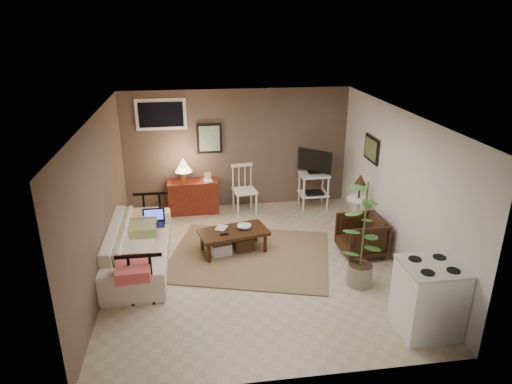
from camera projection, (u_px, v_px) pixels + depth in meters
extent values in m
plane|color=#C1B293|center=(255.00, 264.00, 7.28)|extent=(5.00, 5.00, 0.00)
cube|color=black|center=(209.00, 138.00, 8.97)|extent=(0.50, 0.03, 0.60)
cube|color=black|center=(372.00, 149.00, 7.99)|extent=(0.03, 0.60, 0.45)
cube|color=white|center=(161.00, 114.00, 8.67)|extent=(0.96, 0.03, 0.60)
cube|color=#866A4E|center=(250.00, 256.00, 7.51)|extent=(3.00, 2.65, 0.02)
cube|color=#3A1F0F|center=(233.00, 232.00, 7.51)|extent=(1.21, 0.80, 0.06)
cylinder|color=#3A1F0F|center=(209.00, 253.00, 7.23)|extent=(0.06, 0.06, 0.35)
cylinder|color=#3A1F0F|center=(265.00, 243.00, 7.56)|extent=(0.06, 0.06, 0.35)
cylinder|color=#3A1F0F|center=(202.00, 242.00, 7.61)|extent=(0.06, 0.06, 0.35)
cylinder|color=#3A1F0F|center=(256.00, 233.00, 7.93)|extent=(0.06, 0.06, 0.35)
cube|color=black|center=(224.00, 234.00, 7.35)|extent=(0.15, 0.08, 0.02)
cube|color=#4B361B|center=(243.00, 244.00, 7.65)|extent=(0.38, 0.34, 0.24)
cube|color=silver|center=(220.00, 248.00, 7.53)|extent=(0.38, 0.34, 0.20)
imported|color=#F1E1D0|center=(138.00, 239.00, 7.11)|extent=(0.68, 2.32, 0.91)
cube|color=black|center=(154.00, 225.00, 7.43)|extent=(0.36, 0.25, 0.02)
cube|color=black|center=(154.00, 215.00, 7.50)|extent=(0.36, 0.02, 0.22)
cube|color=#364BF6|center=(154.00, 215.00, 7.49)|extent=(0.30, 0.00, 0.18)
cube|color=maroon|center=(193.00, 196.00, 9.12)|extent=(0.99, 0.44, 0.66)
cylinder|color=#B98747|center=(184.00, 177.00, 8.90)|extent=(0.11, 0.11, 0.22)
cone|color=beige|center=(183.00, 165.00, 8.81)|extent=(0.33, 0.33, 0.26)
cube|color=tan|center=(207.00, 176.00, 9.03)|extent=(0.13, 0.02, 0.16)
cube|color=white|center=(245.00, 191.00, 9.05)|extent=(0.50, 0.50, 0.04)
cylinder|color=white|center=(238.00, 207.00, 8.91)|extent=(0.04, 0.04, 0.44)
cylinder|color=white|center=(256.00, 204.00, 9.01)|extent=(0.04, 0.04, 0.44)
cylinder|color=white|center=(233.00, 200.00, 9.25)|extent=(0.04, 0.04, 0.44)
cylinder|color=white|center=(251.00, 198.00, 9.35)|extent=(0.04, 0.04, 0.44)
cube|color=white|center=(242.00, 165.00, 9.05)|extent=(0.44, 0.11, 0.06)
cube|color=white|center=(314.00, 174.00, 9.21)|extent=(0.57, 0.47, 0.04)
cube|color=white|center=(313.00, 194.00, 9.36)|extent=(0.57, 0.47, 0.03)
cylinder|color=white|center=(304.00, 194.00, 9.12)|extent=(0.04, 0.04, 0.73)
cylinder|color=white|center=(328.00, 193.00, 9.19)|extent=(0.04, 0.04, 0.73)
cylinder|color=white|center=(299.00, 188.00, 9.49)|extent=(0.04, 0.04, 0.73)
cylinder|color=white|center=(322.00, 186.00, 9.55)|extent=(0.04, 0.04, 0.73)
cube|color=black|center=(314.00, 172.00, 9.20)|extent=(0.26, 0.15, 0.03)
cube|color=black|center=(315.00, 161.00, 9.11)|extent=(0.58, 0.52, 0.44)
cube|color=#F28D5E|center=(315.00, 161.00, 9.11)|extent=(0.47, 0.42, 0.35)
cube|color=black|center=(314.00, 194.00, 9.31)|extent=(0.36, 0.26, 0.10)
cylinder|color=white|center=(356.00, 232.00, 8.32)|extent=(0.30, 0.30, 0.03)
cylinder|color=white|center=(357.00, 216.00, 8.20)|extent=(0.06, 0.06, 0.63)
cylinder|color=white|center=(359.00, 199.00, 8.08)|extent=(0.42, 0.42, 0.03)
cylinder|color=black|center=(359.00, 191.00, 8.02)|extent=(0.04, 0.04, 0.27)
cone|color=#361E16|center=(360.00, 180.00, 7.95)|extent=(0.21, 0.21, 0.19)
imported|color=black|center=(362.00, 234.00, 7.48)|extent=(0.67, 0.71, 0.71)
cylinder|color=#A39281|center=(359.00, 274.00, 6.67)|extent=(0.37, 0.37, 0.33)
cylinder|color=#4C602D|center=(364.00, 225.00, 6.38)|extent=(0.02, 0.02, 1.27)
cube|color=white|center=(428.00, 299.00, 5.60)|extent=(0.70, 0.65, 0.90)
cube|color=silver|center=(434.00, 266.00, 5.43)|extent=(0.72, 0.67, 0.03)
cylinder|color=black|center=(428.00, 273.00, 5.26)|extent=(0.16, 0.16, 0.01)
cylinder|color=black|center=(454.00, 270.00, 5.30)|extent=(0.16, 0.16, 0.01)
cylinder|color=black|center=(415.00, 259.00, 5.55)|extent=(0.16, 0.16, 0.01)
cylinder|color=black|center=(439.00, 257.00, 5.59)|extent=(0.16, 0.16, 0.01)
imported|color=#3A1F0F|center=(244.00, 222.00, 7.54)|extent=(0.24, 0.11, 0.23)
imported|color=#3A1F0F|center=(216.00, 222.00, 7.56)|extent=(0.16, 0.08, 0.23)
imported|color=#3A1F0F|center=(204.00, 177.00, 8.91)|extent=(0.16, 0.05, 0.21)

